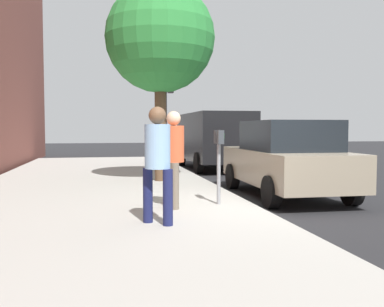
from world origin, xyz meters
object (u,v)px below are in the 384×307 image
parked_van_far (213,137)px  street_tree (160,39)px  pedestrian_bystander (158,155)px  parked_sedan_near (286,158)px  pedestrian_at_meter (174,151)px  parking_meter (219,151)px  traffic_signal (168,102)px

parked_van_far → street_tree: bearing=150.1°
pedestrian_bystander → parked_sedan_near: (2.97, -3.36, -0.30)m
pedestrian_at_meter → street_tree: (4.09, -0.27, 2.85)m
parking_meter → pedestrian_bystander: (-1.47, 1.34, 0.03)m
street_tree → parked_van_far: bearing=-29.9°
parked_van_far → pedestrian_at_meter: bearing=161.5°
parked_sedan_near → parked_van_far: 7.02m
parked_sedan_near → parked_van_far: (7.01, -0.00, 0.36)m
parking_meter → traffic_signal: bearing=-1.4°
parking_meter → street_tree: (3.91, 0.62, 2.86)m
pedestrian_bystander → street_tree: size_ratio=0.33×
parked_sedan_near → pedestrian_bystander: bearing=131.5°
pedestrian_bystander → parked_sedan_near: 4.50m
parked_van_far → traffic_signal: bearing=98.9°
parked_sedan_near → parking_meter: bearing=126.6°
parked_sedan_near → parked_van_far: parked_van_far is taller
pedestrian_at_meter → parking_meter: bearing=13.9°
pedestrian_at_meter → parked_van_far: 9.16m
street_tree → pedestrian_at_meter: bearing=176.2°
pedestrian_bystander → parked_sedan_near: bearing=-3.1°
parking_meter → pedestrian_at_meter: (-0.17, 0.90, 0.02)m
parking_meter → pedestrian_bystander: pedestrian_bystander is taller
pedestrian_at_meter → street_tree: street_tree is taller
pedestrian_at_meter → parked_van_far: size_ratio=0.34×
parked_van_far → street_tree: 5.98m
parked_sedan_near → street_tree: size_ratio=0.82×
parking_meter → pedestrian_at_meter: pedestrian_at_meter is taller
parked_sedan_near → traffic_signal: (6.72, 1.81, 1.68)m
pedestrian_at_meter → pedestrian_bystander: bearing=-106.1°
parking_meter → parked_van_far: 8.74m
parking_meter → pedestrian_at_meter: bearing=101.0°
parking_meter → traffic_signal: traffic_signal is taller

